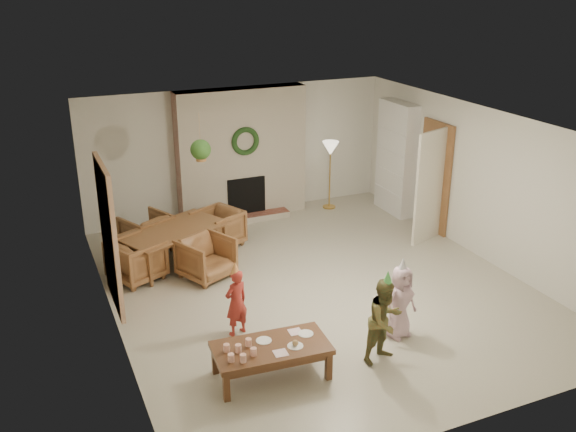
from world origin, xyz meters
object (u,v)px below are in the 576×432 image
child_plaid (385,321)px  child_pink (400,302)px  dining_chair_far (147,233)px  coffee_table_top (271,348)px  dining_chair_right (218,228)px  dining_chair_near (206,258)px  child_red (236,302)px  dining_chair_left (137,260)px  dining_table (175,247)px

child_plaid → child_pink: size_ratio=1.09×
dining_chair_far → coffee_table_top: dining_chair_far is taller
dining_chair_far → child_plaid: (1.99, -4.42, 0.21)m
dining_chair_far → dining_chair_right: (1.18, -0.29, 0.00)m
dining_chair_near → dining_chair_right: (0.54, 1.09, 0.00)m
dining_chair_far → child_pink: size_ratio=0.74×
dining_chair_near → dining_chair_right: bearing=38.7°
dining_chair_near → child_plaid: size_ratio=0.68×
dining_chair_right → coffee_table_top: dining_chair_right is taller
coffee_table_top → dining_chair_near: bearing=93.3°
dining_chair_far → child_red: size_ratio=0.79×
dining_chair_left → coffee_table_top: dining_chair_left is taller
dining_chair_left → dining_chair_near: bearing=-135.0°
dining_chair_right → child_plaid: 4.21m
dining_chair_right → child_plaid: (0.81, -4.13, 0.21)m
dining_table → dining_chair_near: 0.76m
dining_chair_near → child_red: child_red is taller
dining_chair_far → child_red: (0.52, -3.14, 0.13)m
dining_chair_near → child_plaid: (1.35, -3.04, 0.21)m
dining_chair_near → child_plaid: bearing=-91.1°
dining_chair_far → child_plaid: bearing=89.3°
coffee_table_top → child_plaid: bearing=-4.7°
child_pink → dining_chair_left: bearing=119.6°
child_red → child_pink: bearing=137.3°
child_pink → dining_table: bearing=109.2°
dining_chair_far → dining_chair_left: (-0.37, -1.01, 0.00)m
dining_table → child_pink: (2.14, -3.34, 0.20)m
dining_chair_left → coffee_table_top: 3.33m
dining_table → child_red: size_ratio=1.85×
dining_chair_left → child_red: 2.31m
dining_chair_near → dining_chair_far: 1.51m
dining_chair_right → child_pink: (1.28, -3.74, 0.16)m
dining_chair_near → coffee_table_top: size_ratio=0.54×
dining_chair_near → dining_chair_far: size_ratio=1.00×
dining_table → dining_chair_near: dining_chair_near is taller
dining_chair_near → child_pink: bearing=-80.5°
dining_chair_left → dining_chair_right: 1.70m
dining_chair_right → dining_chair_left: bearing=-90.0°
child_plaid → child_pink: child_plaid is taller
dining_table → child_plaid: child_plaid is taller
child_red → child_plaid: child_plaid is taller
dining_table → dining_chair_right: size_ratio=2.34×
coffee_table_top → dining_chair_right: bearing=85.8°
dining_chair_left → dining_chair_right: bearing=-90.0°
dining_chair_right → child_plaid: size_ratio=0.68×
dining_chair_right → dining_table: bearing=-90.0°
dining_chair_right → coffee_table_top: size_ratio=0.54×
dining_chair_near → child_pink: (1.82, -2.65, 0.16)m
dining_chair_near → dining_chair_right: same height
child_plaid → coffee_table_top: bearing=156.2°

